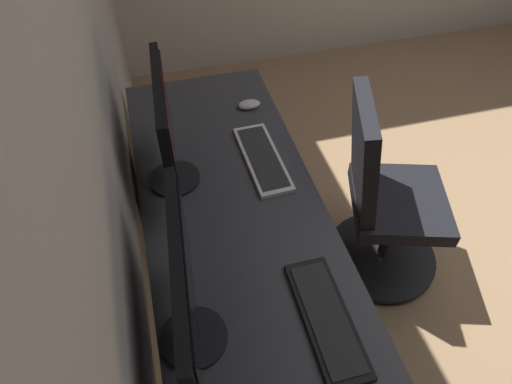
# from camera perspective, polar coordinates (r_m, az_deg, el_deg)

# --- Properties ---
(wall_back) EXTENTS (5.00, 0.10, 2.60)m
(wall_back) POSITION_cam_1_polar(r_m,az_deg,el_deg) (1.28, -21.71, 10.11)
(wall_back) COLOR beige
(wall_back) RESTS_ON ground
(desk) EXTENTS (2.08, 0.67, 0.73)m
(desk) POSITION_cam_1_polar(r_m,az_deg,el_deg) (1.66, -1.68, -7.11)
(desk) COLOR #38383D
(desk) RESTS_ON ground
(drawer_pedestal) EXTENTS (0.40, 0.51, 0.69)m
(drawer_pedestal) POSITION_cam_1_polar(r_m,az_deg,el_deg) (2.19, -5.19, -2.28)
(drawer_pedestal) COLOR #38383D
(drawer_pedestal) RESTS_ON ground
(monitor_primary) EXTENTS (0.57, 0.20, 0.44)m
(monitor_primary) POSITION_cam_1_polar(r_m,az_deg,el_deg) (1.20, -8.90, -12.66)
(monitor_primary) COLOR black
(monitor_primary) RESTS_ON desk
(monitor_secondary) EXTENTS (0.50, 0.20, 0.46)m
(monitor_secondary) POSITION_cam_1_polar(r_m,az_deg,el_deg) (1.65, -11.28, 7.93)
(monitor_secondary) COLOR black
(monitor_secondary) RESTS_ON desk
(keyboard_main) EXTENTS (0.42, 0.14, 0.02)m
(keyboard_main) POSITION_cam_1_polar(r_m,az_deg,el_deg) (1.44, 8.90, -15.44)
(keyboard_main) COLOR black
(keyboard_main) RESTS_ON desk
(keyboard_spare) EXTENTS (0.42, 0.15, 0.02)m
(keyboard_spare) POSITION_cam_1_polar(r_m,az_deg,el_deg) (1.86, 0.83, 4.28)
(keyboard_spare) COLOR silver
(keyboard_spare) RESTS_ON desk
(mouse_spare) EXTENTS (0.06, 0.10, 0.03)m
(mouse_spare) POSITION_cam_1_polar(r_m,az_deg,el_deg) (2.14, -0.86, 10.98)
(mouse_spare) COLOR silver
(mouse_spare) RESTS_ON desk
(office_chair) EXTENTS (0.56, 0.60, 0.97)m
(office_chair) POSITION_cam_1_polar(r_m,az_deg,el_deg) (2.15, 15.71, -1.26)
(office_chair) COLOR black
(office_chair) RESTS_ON ground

